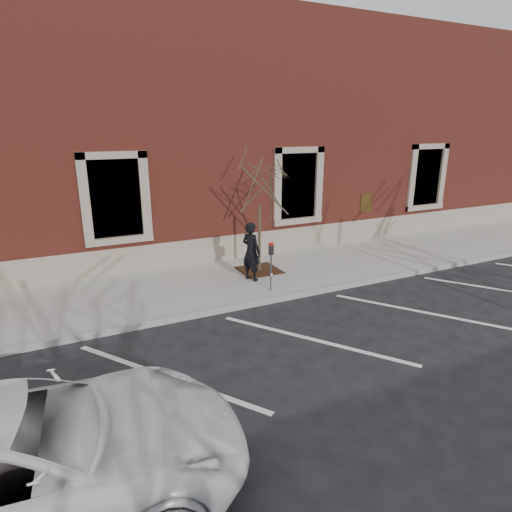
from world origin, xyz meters
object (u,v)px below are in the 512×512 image
parking_meter (271,258)px  sapling (259,186)px  man (251,251)px  white_truck (10,462)px

parking_meter → sapling: sapling is taller
sapling → man: bearing=-132.6°
parking_meter → sapling: size_ratio=0.35×
sapling → white_truck: bearing=-134.7°
man → white_truck: man is taller
man → white_truck: (-5.68, -5.70, -0.23)m
white_truck → parking_meter: bearing=-45.4°
sapling → parking_meter: bearing=-105.4°
man → sapling: 1.92m
man → parking_meter: bearing=163.7°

